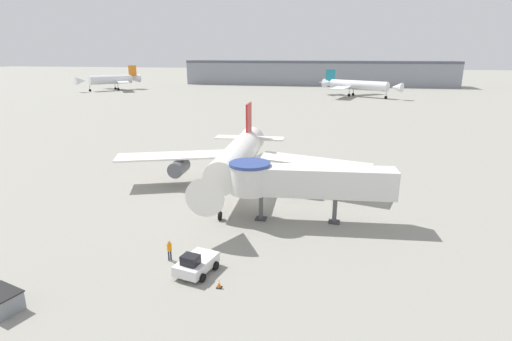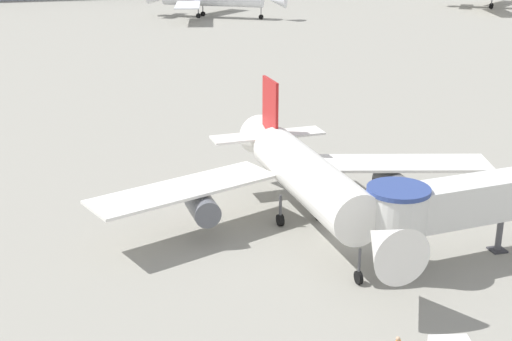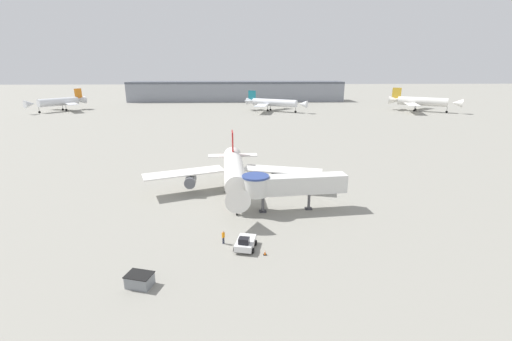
{
  "view_description": "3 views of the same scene",
  "coord_description": "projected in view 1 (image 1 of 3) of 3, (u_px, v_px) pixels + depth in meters",
  "views": [
    {
      "loc": [
        9.38,
        -42.37,
        16.34
      ],
      "look_at": [
        1.42,
        -5.24,
        5.12
      ],
      "focal_mm": 28.0,
      "sensor_mm": 36.0,
      "label": 1
    },
    {
      "loc": [
        -19.15,
        -43.86,
        22.37
      ],
      "look_at": [
        -6.55,
        2.02,
        5.23
      ],
      "focal_mm": 50.0,
      "sensor_mm": 36.0,
      "label": 2
    },
    {
      "loc": [
        -1.09,
        -54.45,
        21.67
      ],
      "look_at": [
        1.21,
        2.11,
        4.45
      ],
      "focal_mm": 24.0,
      "sensor_mm": 36.0,
      "label": 3
    }
  ],
  "objects": [
    {
      "name": "ground_plane",
      "position": [
        253.0,
        200.0,
        46.24
      ],
      "size": [
        800.0,
        800.0,
        0.0
      ],
      "primitive_type": "plane",
      "color": "gray"
    },
    {
      "name": "main_airplane",
      "position": [
        237.0,
        159.0,
        47.76
      ],
      "size": [
        32.35,
        25.25,
        9.78
      ],
      "rotation": [
        0.0,
        0.0,
        0.05
      ],
      "color": "white",
      "rests_on": "ground_plane"
    },
    {
      "name": "jet_bridge",
      "position": [
        299.0,
        180.0,
        39.21
      ],
      "size": [
        16.29,
        4.78,
        5.97
      ],
      "rotation": [
        0.0,
        0.0,
        0.1
      ],
      "color": "silver",
      "rests_on": "ground_plane"
    },
    {
      "name": "pushback_tug_white",
      "position": [
        196.0,
        264.0,
        30.65
      ],
      "size": [
        3.0,
        3.94,
        1.82
      ],
      "rotation": [
        0.0,
        0.0,
        -0.22
      ],
      "color": "silver",
      "rests_on": "ground_plane"
    },
    {
      "name": "service_container_gray",
      "position": [
        1.0,
        301.0,
        26.19
      ],
      "size": [
        3.07,
        2.51,
        1.37
      ],
      "rotation": [
        0.0,
        0.0,
        -0.28
      ],
      "color": "gray",
      "rests_on": "ground_plane"
    },
    {
      "name": "traffic_cone_apron_front",
      "position": [
        219.0,
        284.0,
        28.81
      ],
      "size": [
        0.39,
        0.39,
        0.66
      ],
      "color": "black",
      "rests_on": "ground_plane"
    },
    {
      "name": "traffic_cone_starboard_wing",
      "position": [
        344.0,
        195.0,
        46.52
      ],
      "size": [
        0.51,
        0.51,
        0.83
      ],
      "color": "black",
      "rests_on": "ground_plane"
    },
    {
      "name": "ground_crew_marshaller",
      "position": [
        169.0,
        249.0,
        32.41
      ],
      "size": [
        0.38,
        0.38,
        1.79
      ],
      "rotation": [
        0.0,
        0.0,
        0.78
      ],
      "color": "#1E2338",
      "rests_on": "ground_plane"
    },
    {
      "name": "background_jet_orange_tail",
      "position": [
        112.0,
        80.0,
        180.06
      ],
      "size": [
        24.48,
        25.55,
        10.78
      ],
      "rotation": [
        0.0,
        0.0,
        -0.67
      ],
      "color": "silver",
      "rests_on": "ground_plane"
    },
    {
      "name": "background_jet_teal_tail",
      "position": [
        357.0,
        85.0,
        153.84
      ],
      "size": [
        30.88,
        29.03,
        9.93
      ],
      "rotation": [
        0.0,
        0.0,
        1.05
      ],
      "color": "silver",
      "rests_on": "ground_plane"
    },
    {
      "name": "terminal_building",
      "position": [
        317.0,
        73.0,
        209.5
      ],
      "size": [
        137.46,
        18.91,
        12.48
      ],
      "color": "gray",
      "rests_on": "ground_plane"
    }
  ]
}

